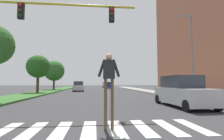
% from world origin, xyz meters
% --- Properties ---
extents(ground_plane, '(140.00, 140.00, 0.00)m').
position_xyz_m(ground_plane, '(0.00, 30.00, 0.00)').
color(ground_plane, '#38383A').
extents(crosswalk, '(6.75, 2.20, 0.01)m').
position_xyz_m(crosswalk, '(0.00, 8.47, 0.00)').
color(crosswalk, silver).
rests_on(crosswalk, ground_plane).
extents(median_strip, '(3.69, 64.00, 0.15)m').
position_xyz_m(median_strip, '(-8.04, 28.00, 0.07)').
color(median_strip, '#386B2D').
rests_on(median_strip, ground_plane).
extents(tree_far, '(3.18, 3.18, 5.22)m').
position_xyz_m(tree_far, '(-8.22, 27.22, 3.76)').
color(tree_far, '#4C3823').
rests_on(tree_far, median_strip).
extents(tree_distant, '(4.02, 4.02, 5.74)m').
position_xyz_m(tree_distant, '(-8.37, 37.22, 3.86)').
color(tree_distant, '#4C3823').
rests_on(tree_distant, median_strip).
extents(sidewalk_right, '(3.00, 64.00, 0.15)m').
position_xyz_m(sidewalk_right, '(8.83, 28.00, 0.07)').
color(sidewalk_right, '#9E9991').
rests_on(sidewalk_right, ground_plane).
extents(traffic_light_gantry, '(8.41, 0.30, 6.00)m').
position_xyz_m(traffic_light_gantry, '(-4.06, 11.37, 4.34)').
color(traffic_light_gantry, gold).
rests_on(traffic_light_gantry, median_strip).
extents(street_lamp_right, '(1.02, 0.24, 7.50)m').
position_xyz_m(street_lamp_right, '(8.24, 16.82, 4.59)').
color(street_lamp_right, slate).
rests_on(street_lamp_right, sidewalk_right).
extents(pedestrian_performer, '(0.75, 0.26, 2.49)m').
position_xyz_m(pedestrian_performer, '(0.17, 8.24, 1.66)').
color(pedestrian_performer, brown).
rests_on(pedestrian_performer, ground_plane).
extents(suv_crossing, '(2.10, 4.66, 1.97)m').
position_xyz_m(suv_crossing, '(5.28, 13.07, 0.93)').
color(suv_crossing, '#B7B7BC').
rests_on(suv_crossing, ground_plane).
extents(sedan_midblock, '(2.15, 4.62, 1.75)m').
position_xyz_m(sedan_midblock, '(-3.19, 33.46, 0.81)').
color(sedan_midblock, '#B7B7BC').
rests_on(sedan_midblock, ground_plane).
extents(sedan_distant, '(2.06, 4.15, 1.67)m').
position_xyz_m(sedan_distant, '(3.36, 45.62, 0.78)').
color(sedan_distant, navy).
rests_on(sedan_distant, ground_plane).
extents(sedan_far_horizon, '(2.12, 4.21, 1.65)m').
position_xyz_m(sedan_far_horizon, '(3.20, 56.23, 0.77)').
color(sedan_far_horizon, '#B7B7BC').
rests_on(sedan_far_horizon, ground_plane).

